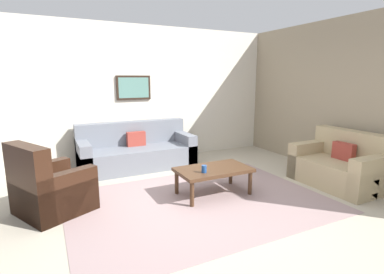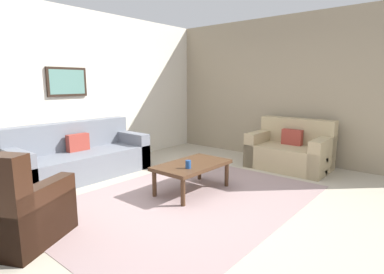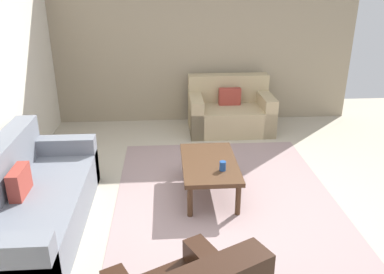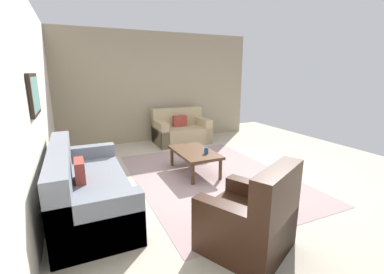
% 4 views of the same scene
% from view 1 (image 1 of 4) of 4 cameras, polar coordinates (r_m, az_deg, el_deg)
% --- Properties ---
extents(ground_plane, '(8.00, 8.00, 0.00)m').
position_cam_1_polar(ground_plane, '(4.31, 1.44, -12.45)').
color(ground_plane, '#B2A893').
extents(rear_partition, '(6.00, 0.12, 2.80)m').
position_cam_1_polar(rear_partition, '(6.36, -9.65, 8.12)').
color(rear_partition, silver).
rests_on(rear_partition, ground_plane).
extents(stone_feature_panel, '(0.12, 5.20, 2.80)m').
position_cam_1_polar(stone_feature_panel, '(5.98, 28.01, 6.79)').
color(stone_feature_panel, gray).
rests_on(stone_feature_panel, ground_plane).
extents(area_rug, '(3.56, 2.54, 0.01)m').
position_cam_1_polar(area_rug, '(4.30, 1.44, -12.40)').
color(area_rug, gray).
rests_on(area_rug, ground_plane).
extents(couch_main, '(2.18, 0.91, 0.88)m').
position_cam_1_polar(couch_main, '(5.96, -10.77, -2.87)').
color(couch_main, slate).
rests_on(couch_main, ground_plane).
extents(couch_loveseat, '(0.89, 1.36, 0.88)m').
position_cam_1_polar(couch_loveseat, '(5.48, 26.93, -5.13)').
color(couch_loveseat, tan).
rests_on(couch_loveseat, ground_plane).
extents(armchair_leather, '(1.08, 1.08, 0.95)m').
position_cam_1_polar(armchair_leather, '(4.29, -25.98, -9.32)').
color(armchair_leather, black).
rests_on(armchair_leather, ground_plane).
extents(coffee_table, '(1.10, 0.64, 0.41)m').
position_cam_1_polar(coffee_table, '(4.47, 4.15, -6.64)').
color(coffee_table, '#472D1C').
rests_on(coffee_table, ground_plane).
extents(cup, '(0.07, 0.07, 0.11)m').
position_cam_1_polar(cup, '(4.23, 2.35, -6.18)').
color(cup, '#1E478C').
rests_on(cup, coffee_table).
extents(framed_artwork, '(0.70, 0.04, 0.49)m').
position_cam_1_polar(framed_artwork, '(6.22, -11.20, 9.32)').
color(framed_artwork, black).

